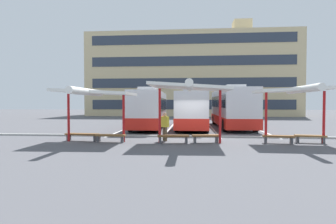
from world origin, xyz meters
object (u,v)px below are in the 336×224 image
coach_bus_0 (150,110)px  bench_3 (206,137)px  bench_2 (173,137)px  waiting_passenger_0 (165,125)px  bench_1 (110,136)px  bench_5 (310,137)px  bench_4 (278,137)px  waiting_shelter_1 (190,88)px  waiting_shelter_0 (94,93)px  bench_0 (82,135)px  coach_bus_1 (193,110)px  coach_bus_2 (232,108)px  waiting_shelter_2 (297,91)px

coach_bus_0 → bench_3: coach_bus_0 is taller
bench_2 → waiting_passenger_0: waiting_passenger_0 is taller
coach_bus_0 → bench_1: 9.21m
bench_2 → bench_3: size_ratio=1.14×
bench_5 → bench_1: bearing=-177.0°
bench_4 → coach_bus_0: bearing=134.0°
bench_1 → bench_4: same height
bench_1 → bench_5: bearing=3.0°
bench_1 → waiting_passenger_0: waiting_passenger_0 is taller
waiting_shelter_1 → bench_2: 2.86m
waiting_shelter_0 → bench_2: (4.48, 0.04, -2.44)m
bench_1 → waiting_passenger_0: bearing=14.1°
bench_2 → bench_3: same height
bench_5 → coach_bus_0: bearing=140.5°
bench_0 → bench_3: 7.18m
coach_bus_0 → bench_0: coach_bus_0 is taller
coach_bus_0 → bench_5: 13.40m
bench_0 → waiting_shelter_1: (6.28, -0.53, 2.70)m
waiting_shelter_0 → bench_1: bearing=6.5°
bench_1 → bench_5: same height
coach_bus_1 → bench_1: 10.77m
coach_bus_2 → waiting_shelter_1: coach_bus_2 is taller
waiting_shelter_1 → bench_3: (0.90, 0.42, -2.71)m
waiting_passenger_0 → waiting_shelter_1: bearing=-33.5°
coach_bus_2 → bench_2: 11.40m
waiting_shelter_2 → bench_4: bearing=172.0°
waiting_shelter_0 → bench_4: waiting_shelter_0 is taller
bench_1 → bench_3: size_ratio=1.10×
coach_bus_0 → waiting_shelter_2: size_ratio=2.36×
coach_bus_1 → bench_5: bearing=-54.4°
waiting_shelter_2 → bench_4: 2.70m
bench_0 → bench_4: (11.15, -0.03, -0.01)m
coach_bus_0 → bench_3: bearing=-62.9°
bench_3 → waiting_passenger_0: waiting_passenger_0 is taller
bench_1 → coach_bus_1: bearing=64.0°
waiting_shelter_0 → bench_5: (12.05, 0.69, -2.44)m
bench_0 → waiting_shelter_1: 6.86m
coach_bus_0 → waiting_shelter_2: (9.39, -8.90, 1.24)m
waiting_shelter_0 → waiting_shelter_1: size_ratio=0.94×
bench_3 → bench_2: bearing=-170.9°
bench_0 → waiting_shelter_2: 12.31m
coach_bus_0 → waiting_passenger_0: (2.17, -8.31, -0.68)m
bench_2 → waiting_passenger_0: bearing=123.6°
waiting_shelter_0 → waiting_shelter_2: (11.15, 0.28, 0.10)m
waiting_shelter_1 → bench_4: size_ratio=3.12×
waiting_shelter_0 → bench_4: bearing=2.3°
coach_bus_1 → bench_4: coach_bus_1 is taller
waiting_shelter_2 → bench_4: size_ratio=2.57×
coach_bus_2 → waiting_shelter_0: bearing=-131.5°
bench_1 → waiting_shelter_1: size_ratio=0.33×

